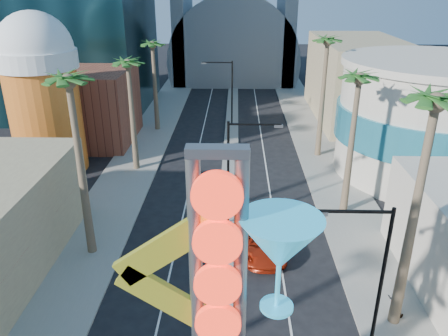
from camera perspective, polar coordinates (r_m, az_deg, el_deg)
sidewalk_west at (r=47.51m, az=-10.65°, el=2.34°), size 5.00×100.00×0.15m
sidewalk_east at (r=47.30m, az=12.49°, el=2.10°), size 5.00×100.00×0.15m
median at (r=49.25m, az=0.94°, el=3.52°), size 1.60×84.00×0.15m
brick_filler_west at (r=50.82m, az=-17.55°, el=7.70°), size 10.00×10.00×8.00m
filler_east at (r=59.60m, az=16.98°, el=10.96°), size 10.00×20.00×10.00m
beer_mug at (r=43.07m, az=-22.73°, el=9.59°), size 7.00×7.00×14.50m
turquoise_building at (r=43.68m, az=25.30°, el=5.78°), size 16.60×16.60×10.60m
canopy at (r=81.29m, az=1.29°, el=14.53°), size 22.00×16.00×22.00m
neon_sign at (r=14.75m, az=2.56°, el=-16.70°), size 6.53×2.60×12.55m
streetlight_0 at (r=30.73m, az=1.58°, el=0.54°), size 3.79×0.25×8.00m
streetlight_1 at (r=53.68m, az=0.47°, el=10.54°), size 3.79×0.25×8.00m
streetlight_2 at (r=21.17m, az=18.85°, el=-12.49°), size 3.45×0.25×8.00m
palm_1 at (r=26.79m, az=-19.46°, el=9.17°), size 2.40×2.40×12.70m
palm_2 at (r=40.16m, az=-12.38°, el=12.35°), size 2.40×2.40×11.20m
palm_3 at (r=51.73m, az=-9.29°, el=14.95°), size 2.40×2.40×11.20m
palm_5 at (r=20.94m, az=25.63°, el=5.74°), size 2.40×2.40×13.20m
palm_6 at (r=32.23m, az=17.14°, el=10.05°), size 2.40×2.40×11.70m
palm_7 at (r=43.58m, az=13.31°, el=14.90°), size 2.40×2.40×12.70m
red_pickup at (r=29.61m, az=5.26°, el=-9.38°), size 2.79×5.95×1.65m
pedestrian_b at (r=25.99m, az=21.64°, el=-15.66°), size 1.16×1.05×1.96m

